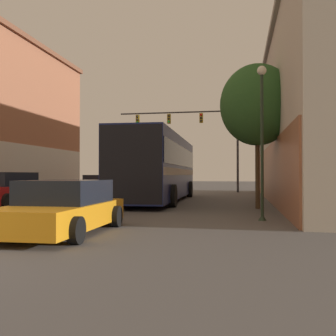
% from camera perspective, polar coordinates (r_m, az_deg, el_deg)
% --- Properties ---
extents(lane_center_line, '(0.14, 43.58, 0.01)m').
position_cam_1_polar(lane_center_line, '(21.41, -5.71, -4.77)').
color(lane_center_line, silver).
rests_on(lane_center_line, ground_plane).
extents(bus, '(3.16, 12.58, 3.42)m').
position_cam_1_polar(bus, '(21.17, -1.33, 0.37)').
color(bus, navy).
rests_on(bus, ground_plane).
extents(hatchback_foreground, '(2.16, 4.44, 1.29)m').
position_cam_1_polar(hatchback_foreground, '(9.98, -14.99, -5.62)').
color(hatchback_foreground, orange).
rests_on(hatchback_foreground, ground_plane).
extents(parked_car_left_near, '(2.41, 4.28, 1.40)m').
position_cam_1_polar(parked_car_left_near, '(28.40, -9.66, -2.50)').
color(parked_car_left_near, red).
rests_on(parked_car_left_near, ground_plane).
extents(parked_car_left_mid, '(2.32, 4.65, 1.53)m').
position_cam_1_polar(parked_car_left_mid, '(18.73, -22.07, -3.04)').
color(parked_car_left_mid, red).
rests_on(parked_car_left_mid, ground_plane).
extents(traffic_signal_gantry, '(9.95, 0.36, 6.93)m').
position_cam_1_polar(traffic_signal_gantry, '(32.70, 4.26, 5.68)').
color(traffic_signal_gantry, '#333338').
rests_on(traffic_signal_gantry, ground_plane).
extents(street_lamp, '(0.29, 0.29, 4.82)m').
position_cam_1_polar(street_lamp, '(12.60, 13.49, 4.68)').
color(street_lamp, '#233323').
rests_on(street_lamp, ground_plane).
extents(street_tree_near, '(3.13, 2.82, 6.09)m').
position_cam_1_polar(street_tree_near, '(17.15, 12.83, 8.91)').
color(street_tree_near, '#4C3823').
rests_on(street_tree_near, ground_plane).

